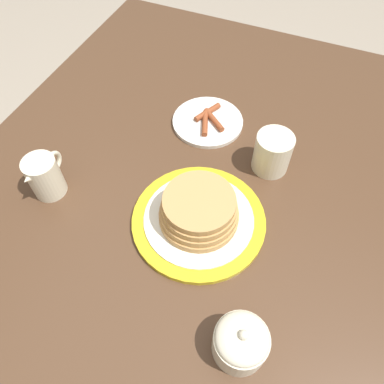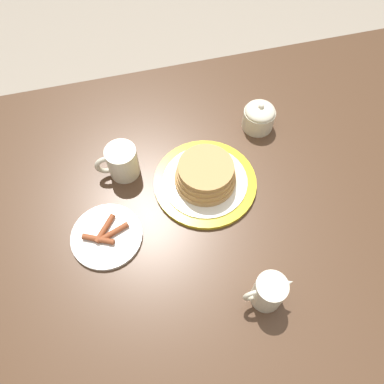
% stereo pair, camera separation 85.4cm
% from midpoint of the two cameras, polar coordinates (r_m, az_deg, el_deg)
% --- Properties ---
extents(ground_plane, '(8.00, 8.00, 0.00)m').
position_cam_midpoint_polar(ground_plane, '(1.50, -3.28, -26.01)').
color(ground_plane, gray).
extents(dining_table, '(1.59, 1.03, 0.74)m').
position_cam_midpoint_polar(dining_table, '(0.86, -5.56, -22.68)').
color(dining_table, '#4C3321').
rests_on(dining_table, ground_plane).
extents(pancake_plate, '(0.27, 0.27, 0.08)m').
position_cam_midpoint_polar(pancake_plate, '(0.75, -11.62, -18.56)').
color(pancake_plate, gold).
rests_on(pancake_plate, dining_table).
extents(side_plate_bacon, '(0.17, 0.17, 0.02)m').
position_cam_midpoint_polar(side_plate_bacon, '(0.84, -31.11, -27.16)').
color(side_plate_bacon, silver).
rests_on(side_plate_bacon, dining_table).
extents(coffee_mug, '(0.11, 0.08, 0.09)m').
position_cam_midpoint_polar(coffee_mug, '(0.82, -27.27, -14.06)').
color(coffee_mug, beige).
rests_on(coffee_mug, dining_table).
extents(creamer_pitcher, '(0.11, 0.07, 0.10)m').
position_cam_midpoint_polar(creamer_pitcher, '(0.72, -1.44, -42.86)').
color(creamer_pitcher, beige).
rests_on(creamer_pitcher, dining_table).
extents(sugar_bowl, '(0.09, 0.09, 0.09)m').
position_cam_midpoint_polar(sugar_bowl, '(0.79, 0.88, -4.51)').
color(sugar_bowl, beige).
rests_on(sugar_bowl, dining_table).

